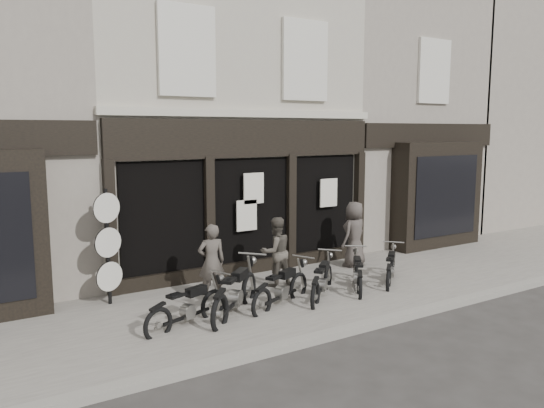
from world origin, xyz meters
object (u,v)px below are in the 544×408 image
motorcycle_2 (282,292)px  man_centre (276,252)px  man_right (354,234)px  motorcycle_0 (188,311)px  motorcycle_5 (391,271)px  advert_sign_post (108,252)px  motorcycle_4 (358,277)px  motorcycle_1 (236,297)px  man_left (212,262)px  motorcycle_3 (322,284)px

motorcycle_2 → man_centre: 1.42m
man_centre → man_right: size_ratio=0.93×
motorcycle_0 → motorcycle_5: motorcycle_0 is taller
motorcycle_5 → motorcycle_0: bearing=139.6°
advert_sign_post → motorcycle_2: bearing=-52.2°
motorcycle_0 → motorcycle_4: motorcycle_0 is taller
motorcycle_1 → motorcycle_2: size_ratio=1.00×
motorcycle_5 → man_centre: man_centre is taller
motorcycle_0 → motorcycle_2: bearing=-18.0°
motorcycle_1 → man_left: man_left is taller
man_left → man_centre: 1.66m
motorcycle_3 → motorcycle_4: motorcycle_3 is taller
motorcycle_4 → man_right: (1.16, 1.49, 0.61)m
motorcycle_0 → advert_sign_post: advert_sign_post is taller
motorcycle_1 → motorcycle_5: 4.14m
motorcycle_5 → man_right: 1.62m
motorcycle_0 → man_centre: man_centre is taller
motorcycle_2 → man_left: man_left is taller
motorcycle_2 → advert_sign_post: advert_sign_post is taller
motorcycle_3 → motorcycle_5: (2.08, 0.07, -0.02)m
motorcycle_2 → motorcycle_4: bearing=-22.1°
motorcycle_1 → motorcycle_4: motorcycle_1 is taller
motorcycle_5 → man_centre: (-2.52, 1.10, 0.55)m
man_right → man_centre: bearing=-9.8°
motorcycle_2 → man_right: 3.66m
motorcycle_2 → motorcycle_5: (3.11, 0.07, -0.02)m
motorcycle_2 → motorcycle_4: motorcycle_2 is taller
man_centre → motorcycle_0: bearing=25.4°
motorcycle_2 → man_left: size_ratio=1.17×
man_centre → advert_sign_post: (-3.58, 0.67, 0.30)m
man_left → man_centre: man_left is taller
motorcycle_5 → man_left: size_ratio=0.96×
motorcycle_5 → motorcycle_3: bearing=140.2°
motorcycle_1 → advert_sign_post: advert_sign_post is taller
man_right → advert_sign_post: size_ratio=0.68×
motorcycle_3 → advert_sign_post: bearing=113.7°
motorcycle_1 → man_centre: (1.62, 1.12, 0.48)m
motorcycle_3 → man_left: bearing=111.4°
motorcycle_0 → motorcycle_4: (4.17, 0.13, -0.01)m
motorcycle_3 → advert_sign_post: size_ratio=0.66×
man_left → motorcycle_0: bearing=58.0°
motorcycle_1 → motorcycle_3: (2.07, -0.05, -0.05)m
motorcycle_3 → motorcycle_4: size_ratio=1.00×
motorcycle_2 → man_centre: size_ratio=1.18×
motorcycle_0 → man_right: man_right is taller
motorcycle_3 → advert_sign_post: (-4.02, 1.84, 0.83)m
motorcycle_0 → motorcycle_1: 1.05m
motorcycle_1 → man_left: bearing=50.7°
advert_sign_post → man_right: bearing=-23.1°
man_right → advert_sign_post: bearing=-20.8°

